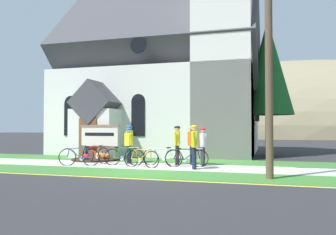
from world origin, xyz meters
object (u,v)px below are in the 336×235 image
(cyclist_in_red_jersey, at_px, (203,144))
(church_sign, at_px, (100,136))
(roadside_conifer, at_px, (268,67))
(bicycle_yellow, at_px, (187,158))
(bicycle_orange, at_px, (162,157))
(utility_pole, at_px, (265,32))
(bicycle_silver, at_px, (79,157))
(cyclist_in_white_jersey, at_px, (129,143))
(bicycle_white, at_px, (141,158))
(cyclist_in_orange_jersey, at_px, (129,141))
(bicycle_red, at_px, (96,155))
(cyclist_in_yellow_jersey, at_px, (192,142))
(bicycle_green, at_px, (124,156))
(cyclist_in_blue_jersey, at_px, (177,142))
(cyclist_in_green_jersey, at_px, (194,143))

(cyclist_in_red_jersey, bearing_deg, church_sign, 167.14)
(roadside_conifer, bearing_deg, bicycle_yellow, -113.87)
(bicycle_orange, bearing_deg, utility_pole, -32.15)
(bicycle_silver, xyz_separation_m, cyclist_in_white_jersey, (1.70, 1.35, 0.55))
(bicycle_yellow, relative_size, bicycle_white, 1.05)
(cyclist_in_red_jersey, distance_m, cyclist_in_orange_jersey, 3.46)
(cyclist_in_orange_jersey, bearing_deg, cyclist_in_red_jersey, -3.34)
(bicycle_silver, bearing_deg, roadside_conifer, 46.29)
(church_sign, relative_size, bicycle_red, 1.30)
(church_sign, distance_m, cyclist_in_white_jersey, 2.56)
(cyclist_in_orange_jersey, distance_m, utility_pole, 7.84)
(cyclist_in_red_jersey, distance_m, cyclist_in_yellow_jersey, 0.51)
(cyclist_in_yellow_jersey, bearing_deg, bicycle_green, -162.75)
(bicycle_yellow, xyz_separation_m, cyclist_in_red_jersey, (0.56, 0.63, 0.56))
(cyclist_in_white_jersey, relative_size, utility_pole, 0.19)
(cyclist_in_orange_jersey, xyz_separation_m, cyclist_in_blue_jersey, (2.28, -0.04, -0.02))
(utility_pole, bearing_deg, bicycle_white, 160.40)
(bicycle_yellow, distance_m, bicycle_red, 4.32)
(cyclist_in_yellow_jersey, xyz_separation_m, cyclist_in_orange_jersey, (-2.96, 0.06, 0.03))
(cyclist_in_yellow_jersey, bearing_deg, bicycle_silver, -160.75)
(cyclist_in_white_jersey, bearing_deg, bicycle_red, -171.00)
(church_sign, xyz_separation_m, cyclist_in_yellow_jersey, (5.03, -1.11, -0.18))
(bicycle_green, bearing_deg, church_sign, 137.81)
(church_sign, relative_size, bicycle_orange, 1.28)
(cyclist_in_blue_jersey, bearing_deg, bicycle_green, -157.34)
(church_sign, height_order, cyclist_in_green_jersey, church_sign)
(bicycle_orange, distance_m, cyclist_in_blue_jersey, 0.97)
(cyclist_in_yellow_jersey, bearing_deg, church_sign, 167.51)
(cyclist_in_red_jersey, xyz_separation_m, utility_pole, (2.64, -3.06, 3.78))
(bicycle_green, relative_size, cyclist_in_orange_jersey, 1.00)
(roadside_conifer, bearing_deg, utility_pole, -89.99)
(cyclist_in_green_jersey, bearing_deg, cyclist_in_yellow_jersey, 105.30)
(cyclist_in_orange_jersey, relative_size, cyclist_in_blue_jersey, 1.02)
(bicycle_red, distance_m, cyclist_in_white_jersey, 1.63)
(bicycle_green, xyz_separation_m, roadside_conifer, (5.96, 7.33, 4.79))
(bicycle_green, bearing_deg, cyclist_in_orange_jersey, 98.10)
(bicycle_green, distance_m, cyclist_in_blue_jersey, 2.41)
(bicycle_white, bearing_deg, bicycle_red, 159.52)
(bicycle_green, relative_size, cyclist_in_white_jersey, 1.07)
(bicycle_red, xyz_separation_m, cyclist_in_red_jersey, (4.87, 0.34, 0.55))
(bicycle_red, height_order, cyclist_in_yellow_jersey, cyclist_in_yellow_jersey)
(cyclist_in_yellow_jersey, relative_size, roadside_conifer, 0.21)
(cyclist_in_green_jersey, bearing_deg, cyclist_in_red_jersey, 86.48)
(cyclist_in_green_jersey, distance_m, cyclist_in_yellow_jersey, 1.54)
(bicycle_red, xyz_separation_m, cyclist_in_blue_jersey, (3.71, 0.50, 0.61))
(bicycle_yellow, bearing_deg, bicycle_silver, -169.64)
(church_sign, distance_m, cyclist_in_red_jersey, 5.67)
(cyclist_in_yellow_jersey, relative_size, cyclist_in_orange_jersey, 0.98)
(bicycle_green, distance_m, bicycle_red, 1.60)
(cyclist_in_green_jersey, distance_m, cyclist_in_white_jersey, 3.51)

